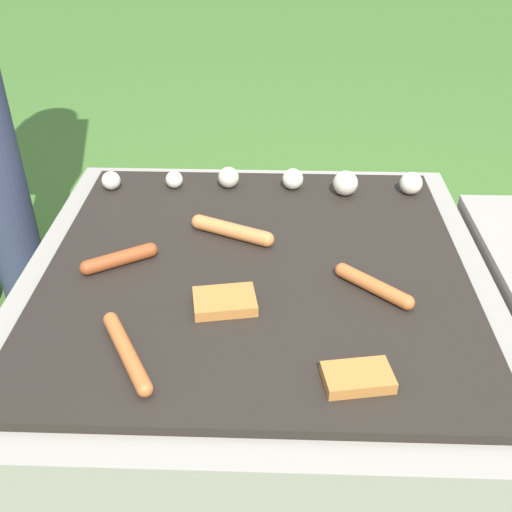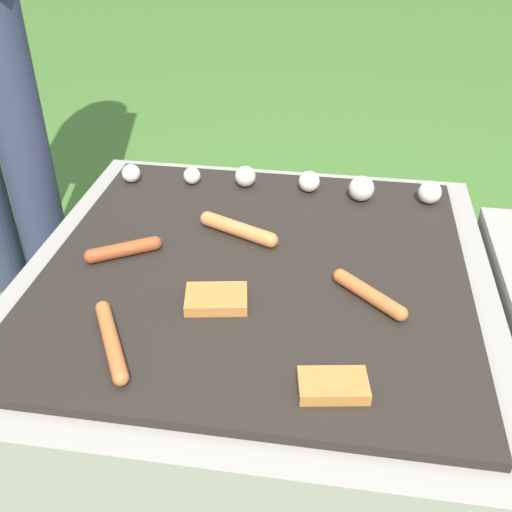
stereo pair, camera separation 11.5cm
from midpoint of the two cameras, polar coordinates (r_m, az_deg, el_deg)
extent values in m
plane|color=#3D6628|center=(1.41, 2.41, -13.43)|extent=(14.00, 14.00, 0.00)
cube|color=gray|center=(1.28, 2.59, -8.07)|extent=(0.92, 0.92, 0.35)
cube|color=black|center=(1.17, 2.82, -1.28)|extent=(0.81, 0.81, 0.02)
cylinder|color=#2D334C|center=(1.61, -19.32, 9.58)|extent=(0.12, 0.12, 0.85)
cylinder|color=#C6753D|center=(1.24, 0.93, 2.50)|extent=(0.16, 0.09, 0.03)
sphere|color=#C6753D|center=(1.21, 4.13, 1.43)|extent=(0.03, 0.03, 0.03)
sphere|color=#C6753D|center=(1.28, -2.09, 3.51)|extent=(0.03, 0.03, 0.03)
cylinder|color=#B7602D|center=(0.99, -10.38, -8.06)|extent=(0.11, 0.17, 0.03)
sphere|color=#B7602D|center=(0.92, -9.22, -11.55)|extent=(0.03, 0.03, 0.03)
sphere|color=#B7602D|center=(1.05, -11.38, -5.01)|extent=(0.03, 0.03, 0.03)
cylinder|color=#B7602D|center=(1.09, 13.70, -3.65)|extent=(0.12, 0.12, 0.03)
sphere|color=#B7602D|center=(1.13, 10.94, -1.98)|extent=(0.03, 0.03, 0.03)
sphere|color=#B7602D|center=(1.06, 16.63, -5.40)|extent=(0.03, 0.03, 0.03)
cylinder|color=#93421E|center=(1.20, -9.84, 0.51)|extent=(0.12, 0.09, 0.03)
sphere|color=#93421E|center=(1.21, -6.94, 1.14)|extent=(0.03, 0.03, 0.03)
sphere|color=#93421E|center=(1.19, -12.79, -0.13)|extent=(0.03, 0.03, 0.03)
cube|color=#B27033|center=(0.92, 11.01, -12.16)|extent=(0.11, 0.08, 0.02)
cube|color=#B27033|center=(1.06, -0.69, -4.22)|extent=(0.12, 0.09, 0.02)
sphere|color=beige|center=(1.48, -9.63, 7.72)|extent=(0.04, 0.04, 0.04)
sphere|color=beige|center=(1.45, -3.86, 7.58)|extent=(0.04, 0.04, 0.04)
sphere|color=beige|center=(1.44, 1.29, 7.53)|extent=(0.05, 0.05, 0.05)
sphere|color=beige|center=(1.43, 7.42, 7.00)|extent=(0.05, 0.05, 0.05)
sphere|color=beige|center=(1.41, 12.36, 6.23)|extent=(0.06, 0.06, 0.06)
sphere|color=beige|center=(1.44, 18.47, 5.71)|extent=(0.05, 0.05, 0.05)
camera|label=1|loc=(0.06, -87.14, 1.92)|focal=42.00mm
camera|label=2|loc=(0.06, 92.86, -1.92)|focal=42.00mm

